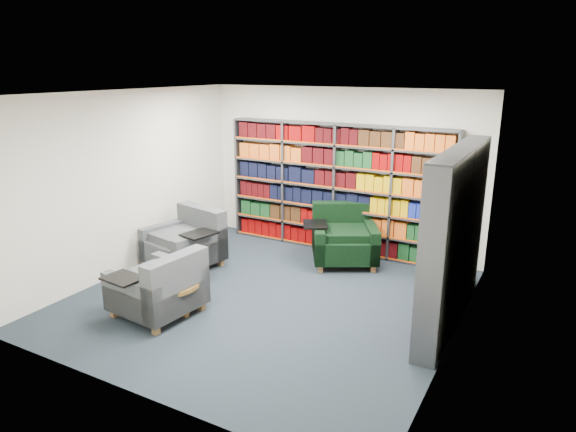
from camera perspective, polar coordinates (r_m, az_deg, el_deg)
The scene contains 7 objects.
room_shell at distance 6.80m, azimuth -2.43°, elevation 1.59°, with size 5.02×5.02×2.82m.
bookshelf_back at distance 8.90m, azimuth 5.40°, elevation 3.05°, with size 4.00×0.28×2.20m.
bookshelf_right at distance 6.63m, azimuth 18.04°, elevation -2.32°, with size 0.28×2.50×2.20m.
chair_teal_left at distance 8.47m, azimuth -10.98°, elevation -2.98°, with size 1.30×1.21×0.92m.
chair_green_right at distance 8.57m, azimuth 6.18°, elevation -2.55°, with size 1.38×1.38×0.93m.
chair_teal_front at distance 6.87m, azimuth -13.85°, elevation -7.98°, with size 1.06×1.19×0.88m.
coffee_table at distance 6.96m, azimuth -13.40°, elevation -7.66°, with size 0.93×0.93×0.65m.
Camera 1 is at (3.41, -5.63, 3.12)m, focal length 32.00 mm.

